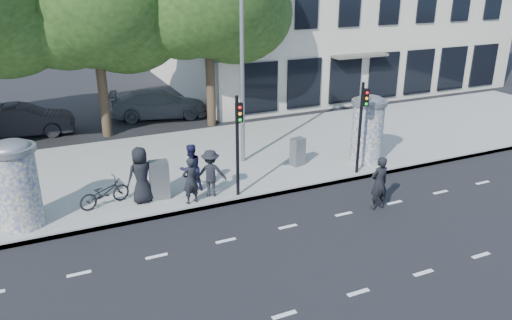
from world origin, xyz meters
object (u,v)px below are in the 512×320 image
cabinet_left (159,180)px  car_right (159,104)px  ped_c (191,168)px  traffic_pole_far (362,119)px  ped_d (211,173)px  man_road (379,183)px  ad_column_right (368,127)px  bicycle (104,193)px  car_mid (22,121)px  cabinet_right (298,152)px  traffic_pole_near (238,136)px  street_lamp (243,42)px  ped_b (191,181)px  ad_column_left (16,182)px  ped_a (141,175)px

cabinet_left → car_right: bearing=82.1°
ped_c → traffic_pole_far: bearing=156.5°
ped_d → man_road: bearing=166.0°
ad_column_right → bicycle: size_ratio=1.58×
car_mid → traffic_pole_far: bearing=-126.5°
cabinet_left → car_right: (2.52, 10.05, -0.08)m
ped_c → cabinet_right: (4.47, 0.64, -0.30)m
traffic_pole_near → bicycle: size_ratio=2.03×
ad_column_right → man_road: 3.98m
cabinet_left → bicycle: bearing=-179.0°
ad_column_right → car_mid: (-12.23, 9.57, -0.80)m
street_lamp → car_right: (-1.31, 8.11, -4.08)m
ped_b → ped_d: bearing=-172.9°
ad_column_left → bicycle: bearing=8.5°
bicycle → cabinet_right: cabinet_right is taller
street_lamp → ped_d: (-2.24, -2.46, -3.84)m
ad_column_right → car_mid: ad_column_right is taller
bicycle → cabinet_right: bearing=-103.0°
car_mid → ped_d: bearing=-144.5°
bicycle → car_right: size_ratio=0.34×
man_road → cabinet_right: (-0.67, 4.12, -0.20)m
ad_column_right → cabinet_left: ad_column_right is taller
traffic_pole_far → bicycle: (-8.99, 1.07, -1.64)m
traffic_pole_far → car_right: size_ratio=0.69×
ped_a → car_right: 10.59m
ped_c → car_mid: (-5.10, 9.48, -0.25)m
street_lamp → car_mid: 11.66m
car_mid → ped_a: bearing=-154.0°
traffic_pole_near → cabinet_right: size_ratio=3.14×
street_lamp → cabinet_left: bearing=-153.2°
ad_column_left → car_right: ad_column_left is taller
street_lamp → ped_b: bearing=-137.8°
traffic_pole_near → cabinet_left: 2.97m
traffic_pole_far → man_road: bearing=-111.7°
street_lamp → cabinet_left: (-3.83, -1.93, -4.00)m
ad_column_right → cabinet_right: 2.88m
ped_a → man_road: 7.61m
car_mid → bicycle: bearing=-160.1°
traffic_pole_near → bicycle: 4.62m
ped_a → ped_c: size_ratio=1.11×
cabinet_right → car_right: car_right is taller
ped_d → car_mid: (-5.59, 10.10, -0.21)m
traffic_pole_near → traffic_pole_far: (4.80, 0.00, 0.00)m
ped_b → man_road: 6.02m
ped_b → ped_a: bearing=-39.2°
ad_column_left → car_mid: (0.17, 9.77, -0.80)m
street_lamp → ped_c: size_ratio=4.76×
ad_column_left → man_road: ad_column_left is taller
ped_a → car_mid: ped_a is taller
cabinet_left → ped_b: bearing=-37.9°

